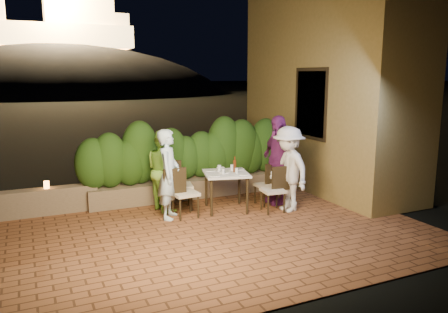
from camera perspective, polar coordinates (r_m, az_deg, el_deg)
ground at (r=7.48m, az=-0.24°, el=-10.00°), size 400.00×400.00×0.00m
terrace_floor at (r=7.93m, az=-1.75°, el=-9.22°), size 7.00×6.00×0.15m
building_wall at (r=10.60m, az=13.36°, el=9.69°), size 1.60×5.00×5.00m
window_pane at (r=9.75m, az=11.39°, el=6.77°), size 0.08×1.00×1.40m
window_frame at (r=9.74m, az=11.34°, el=6.77°), size 0.06×1.15×1.55m
planter at (r=9.52m, az=-4.86°, el=-4.13°), size 4.20×0.55×0.40m
hedge at (r=9.36m, az=-4.93°, el=0.31°), size 4.00×0.70×1.10m
parapet at (r=9.00m, az=-23.24°, el=-5.51°), size 2.20×0.30×0.50m
hill at (r=66.89m, az=-20.28°, el=4.20°), size 52.00×40.00×22.00m
fortress at (r=67.03m, az=-21.10°, el=16.60°), size 26.00×8.00×8.00m
dining_table at (r=8.56m, az=0.28°, el=-4.56°), size 1.01×1.01×0.75m
plate_nw at (r=8.20m, az=-1.21°, el=-2.50°), size 0.21×0.21×0.01m
plate_sw at (r=8.63m, az=-1.81°, el=-1.84°), size 0.19×0.19×0.01m
plate_ne at (r=8.31m, az=2.61°, el=-2.33°), size 0.22×0.22×0.01m
plate_se at (r=8.77m, az=1.96°, el=-1.65°), size 0.22×0.22×0.01m
plate_centre at (r=8.48m, az=0.05°, el=-2.06°), size 0.21×0.21×0.01m
plate_front at (r=8.19m, az=1.27°, el=-2.51°), size 0.21×0.21×0.01m
glass_nw at (r=8.34m, az=-0.12°, el=-1.96°), size 0.06×0.06×0.10m
glass_sw at (r=8.59m, az=-0.61°, el=-1.52°), size 0.07×0.07×0.12m
glass_ne at (r=8.40m, az=1.66°, el=-1.86°), size 0.06×0.06×0.10m
glass_se at (r=8.65m, az=1.07°, el=-1.45°), size 0.07×0.07×0.12m
beer_bottle at (r=8.49m, az=1.41°, el=-1.02°), size 0.06×0.06×0.31m
bowl at (r=8.74m, az=-0.43°, el=-1.58°), size 0.20×0.20×0.04m
chair_left_front at (r=8.15m, az=-5.10°, el=-4.66°), size 0.47×0.47×0.95m
chair_left_back at (r=8.63m, az=-5.71°, el=-3.69°), size 0.53×0.53×0.98m
chair_right_front at (r=8.49m, az=6.40°, el=-4.29°), size 0.45×0.45×0.88m
chair_right_back at (r=8.95m, az=5.52°, el=-3.63°), size 0.43×0.43×0.84m
diner_blue at (r=8.04m, az=-7.22°, el=-2.31°), size 0.64×0.72×1.66m
diner_green at (r=8.58m, az=-7.86°, el=-1.76°), size 0.72×0.86×1.58m
diner_white at (r=8.51m, az=8.39°, el=-1.63°), size 0.68×1.11×1.66m
diner_purple at (r=8.97m, az=7.03°, el=-0.43°), size 0.48×1.08×1.82m
parapet_lamp at (r=8.92m, az=-22.17°, el=-3.44°), size 0.10×0.10×0.14m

